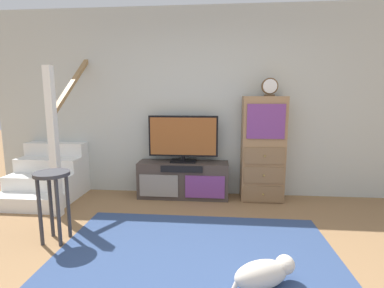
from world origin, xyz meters
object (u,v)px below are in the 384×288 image
side_cabinet (263,149)px  bar_stool_near (53,190)px  media_console (183,180)px  dog (264,273)px  television (183,138)px  desk_clock (270,87)px

side_cabinet → bar_stool_near: side_cabinet is taller
media_console → bar_stool_near: 1.82m
media_console → bar_stool_near: bearing=-128.9°
media_console → dog: bearing=-66.3°
dog → media_console: bearing=113.7°
side_cabinet → bar_stool_near: (-2.25, -1.41, -0.19)m
media_console → television: size_ratio=1.31×
dog → desk_clock: bearing=80.8°
bar_stool_near → media_console: bearing=51.1°
television → dog: television is taller
media_console → television: television is taller
media_console → desk_clock: (1.17, -0.00, 1.32)m
television → side_cabinet: (1.12, -0.01, -0.15)m
television → bar_stool_near: (-1.13, -1.42, -0.34)m
media_console → bar_stool_near: size_ratio=1.80×
television → media_console: bearing=-90.0°
desk_clock → dog: (-0.32, -1.95, -1.46)m
television → bar_stool_near: 1.85m
desk_clock → media_console: bearing=179.8°
television → bar_stool_near: size_ratio=1.37×
desk_clock → bar_stool_near: 2.89m
side_cabinet → desk_clock: (0.06, -0.01, 0.85)m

